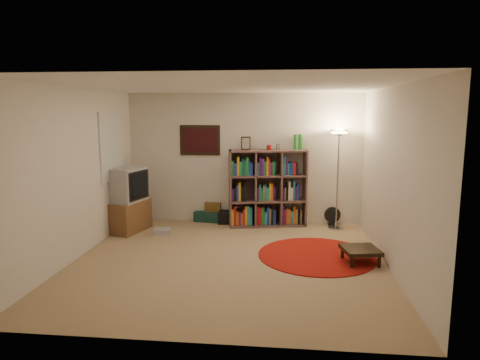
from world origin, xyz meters
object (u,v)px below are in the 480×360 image
Objects in this scene: bookshelf at (266,189)px; suitcase at (211,216)px; floor_lamp at (339,147)px; side_table at (361,251)px; floor_fan at (332,216)px; tv_stand at (127,201)px.

suitcase is (-1.10, 0.24, -0.60)m from bookshelf.
floor_lamp is 3.17× the size of side_table.
floor_fan reaches higher than side_table.
floor_fan is at bearing 6.32° from suitcase.
floor_fan is at bearing 26.99° from tv_stand.
floor_lamp is at bearing -15.22° from bookshelf.
tv_stand is (-2.49, -0.65, -0.14)m from bookshelf.
bookshelf is at bearing 126.69° from side_table.
side_table is at bearing -97.86° from floor_fan.
floor_fan is 0.60× the size of side_table.
bookshelf is 1.27m from suitcase.
floor_lamp is at bearing 94.24° from side_table.
suitcase is 3.33m from side_table.
tv_stand is at bearing 161.95° from side_table.
tv_stand reaches higher than floor_fan.
suitcase is at bearing 171.92° from floor_lamp.
side_table is at bearing -63.98° from bookshelf.
floor_fan is at bearing 98.98° from floor_lamp.
bookshelf is at bearing 29.59° from tv_stand.
floor_fan reaches higher than suitcase.
floor_fan is (-0.04, 0.25, -1.35)m from floor_lamp.
floor_lamp is 3.95m from tv_stand.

